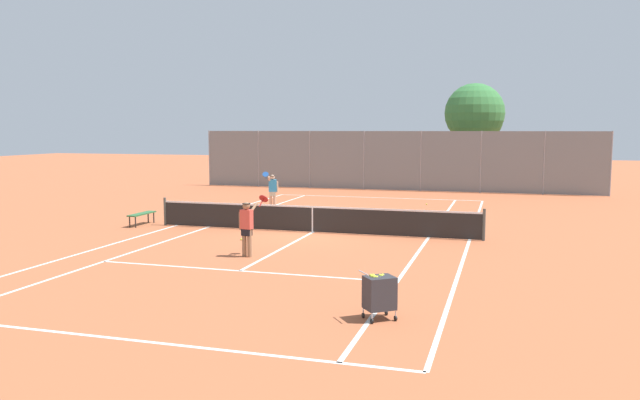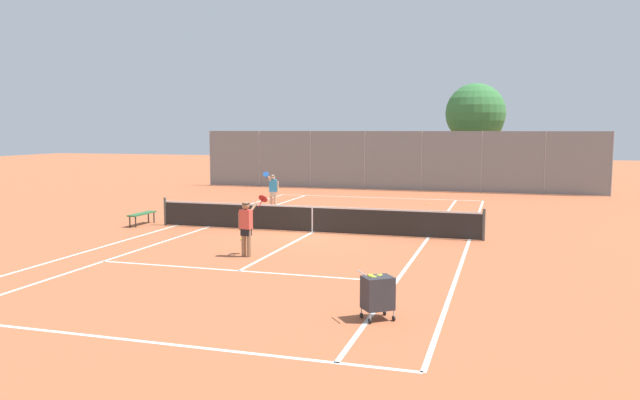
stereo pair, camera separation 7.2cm
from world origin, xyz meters
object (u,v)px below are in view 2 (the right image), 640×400
Objects in this scene: ball_cart at (378,293)px; tree_behind_left at (477,115)px; player_near_side at (246,225)px; courtside_bench at (142,214)px; tennis_net at (312,218)px; loose_tennis_ball_0 at (427,204)px; player_far_left at (273,189)px; loose_tennis_ball_1 at (241,239)px.

ball_cart is 0.15× the size of tree_behind_left.
player_near_side is (-4.84, 4.83, 0.39)m from ball_cart.
courtside_bench is 0.23× the size of tree_behind_left.
player_near_side is 1.18× the size of courtside_bench.
tennis_net reaches higher than loose_tennis_ball_0.
player_far_left is 0.27× the size of tree_behind_left.
player_far_left reaches higher than courtside_bench.
tennis_net is 6.83m from courtside_bench.
tennis_net is at bearing -103.37° from tree_behind_left.
tennis_net is 181.82× the size of loose_tennis_ball_1.
loose_tennis_ball_0 is 11.53m from tree_behind_left.
courtside_bench is at bearing -119.87° from tree_behind_left.
courtside_bench is (-9.75, -9.66, 0.38)m from loose_tennis_ball_0.
loose_tennis_ball_0 is (2.93, 9.42, -0.48)m from tennis_net.
loose_tennis_ball_1 is at bearing -21.51° from courtside_bench.
loose_tennis_ball_0 is at bearing 44.73° from courtside_bench.
tennis_net is 6.76× the size of player_far_left.
courtside_bench is (-3.15, -5.89, -0.52)m from player_far_left.
tree_behind_left reaches higher than player_far_left.
player_far_left is (-7.98, 15.11, 0.39)m from ball_cart.
player_near_side reaches higher than ball_cart.
loose_tennis_ball_0 is at bearing 67.91° from loose_tennis_ball_1.
courtside_bench is at bearing 140.31° from ball_cart.
loose_tennis_ball_1 is at bearing -128.98° from tennis_net.
player_far_left is at bearing 61.88° from courtside_bench.
loose_tennis_ball_0 is (-1.37, 18.89, -0.50)m from ball_cart.
loose_tennis_ball_0 is at bearing 94.15° from ball_cart.
courtside_bench is at bearing -118.12° from player_far_left.
ball_cart is at bearing -49.94° from loose_tennis_ball_1.
player_near_side is 25.32m from tree_behind_left.
ball_cart reaches higher than courtside_bench.
loose_tennis_ball_1 is (1.88, -7.87, -0.89)m from player_far_left.
player_far_left is at bearing 123.08° from tennis_net.
tree_behind_left is (1.79, 10.43, 4.57)m from loose_tennis_ball_0.
loose_tennis_ball_1 is 0.04× the size of courtside_bench.
ball_cart is at bearing -65.59° from tennis_net.
tree_behind_left is (4.72, 19.85, 4.09)m from tennis_net.
player_far_left is at bearing -150.27° from loose_tennis_ball_0.
player_near_side is at bearing -103.87° from loose_tennis_ball_0.
courtside_bench is at bearing -178.00° from tennis_net.
player_far_left is 16.91m from tree_behind_left.
ball_cart is 0.54× the size of player_far_left.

